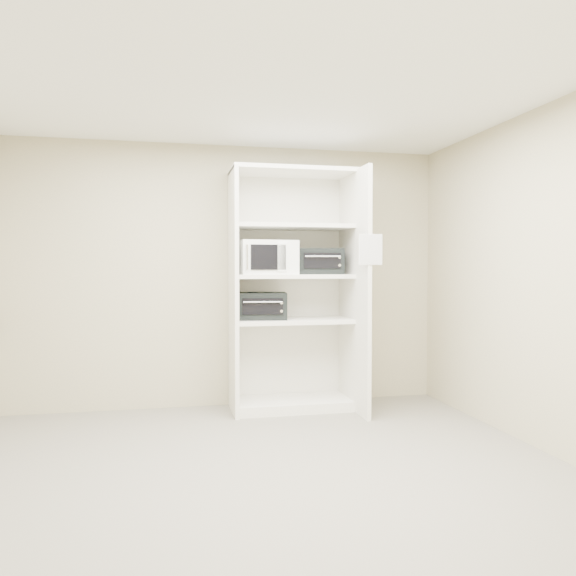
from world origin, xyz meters
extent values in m
cube|color=slate|center=(0.00, 0.00, 0.00)|extent=(4.50, 4.00, 0.01)
cube|color=white|center=(0.00, 0.00, 2.70)|extent=(4.50, 4.00, 0.01)
cube|color=tan|center=(0.00, 2.00, 1.35)|extent=(4.50, 0.02, 2.70)
cube|color=tan|center=(0.00, -2.00, 1.35)|extent=(4.50, 0.02, 2.70)
cube|color=tan|center=(2.25, 0.00, 1.35)|extent=(0.02, 4.00, 2.70)
cube|color=silver|center=(0.02, 1.68, 1.20)|extent=(0.04, 0.60, 2.40)
cube|color=silver|center=(1.22, 1.53, 1.20)|extent=(0.04, 0.90, 2.40)
cube|color=silver|center=(0.62, 1.99, 1.20)|extent=(1.24, 0.02, 2.40)
cube|color=silver|center=(0.62, 1.70, 0.05)|extent=(1.16, 0.56, 0.10)
cube|color=silver|center=(0.62, 1.70, 0.90)|extent=(1.16, 0.56, 0.04)
cube|color=silver|center=(0.62, 1.70, 1.35)|extent=(1.16, 0.56, 0.04)
cube|color=silver|center=(0.62, 1.70, 1.85)|extent=(1.16, 0.56, 0.04)
cube|color=silver|center=(0.62, 1.70, 2.40)|extent=(1.24, 0.60, 0.04)
cube|color=white|center=(0.35, 1.66, 1.54)|extent=(0.59, 0.47, 0.33)
cube|color=black|center=(0.90, 1.69, 1.50)|extent=(0.49, 0.39, 0.26)
cube|color=black|center=(0.31, 1.72, 1.05)|extent=(0.53, 0.42, 0.27)
cube|color=white|center=(1.22, 1.07, 1.60)|extent=(0.22, 0.02, 0.28)
camera|label=1|loc=(-0.62, -3.84, 1.43)|focal=35.00mm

